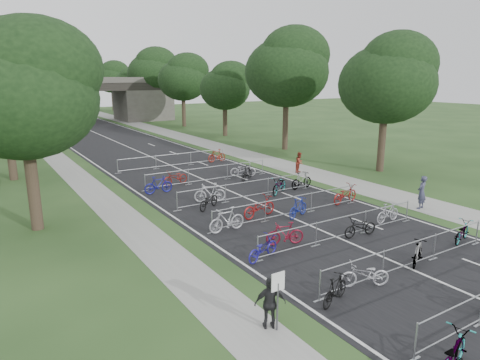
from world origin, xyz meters
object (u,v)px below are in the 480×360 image
object	(u,v)px
bike_0	(451,355)
pedestrian_c	(270,303)
overpass_bridge	(71,100)
pedestrian_b	(299,162)
park_sign	(278,291)
pedestrian_a	(422,192)

from	to	relation	value
bike_0	pedestrian_c	bearing A→B (deg)	18.15
overpass_bridge	bike_0	bearing A→B (deg)	-93.74
overpass_bridge	pedestrian_c	xyz separation A→B (m)	(-6.91, -61.79, -2.74)
pedestrian_b	park_sign	bearing A→B (deg)	-157.43
pedestrian_b	pedestrian_c	size ratio (longest dim) A/B	0.99
pedestrian_b	bike_0	bearing A→B (deg)	-146.37
park_sign	bike_0	world-z (taller)	park_sign
park_sign	pedestrian_c	distance (m)	0.53
park_sign	pedestrian_a	world-z (taller)	pedestrian_a
bike_0	pedestrian_c	distance (m)	4.79
park_sign	pedestrian_b	world-z (taller)	park_sign
overpass_bridge	pedestrian_b	size ratio (longest dim) A/B	19.82
bike_0	pedestrian_a	xyz separation A→B (m)	(11.40, 8.98, 0.40)
pedestrian_a	pedestrian_b	size ratio (longest dim) A/B	1.19
park_sign	pedestrian_a	distance (m)	14.83
pedestrian_c	pedestrian_a	bearing A→B (deg)	-135.50
park_sign	pedestrian_a	size ratio (longest dim) A/B	0.98
bike_0	pedestrian_b	size ratio (longest dim) A/B	1.29
bike_0	pedestrian_a	distance (m)	14.51
park_sign	pedestrian_b	xyz separation A→B (m)	(14.11, 15.92, -0.49)
overpass_bridge	pedestrian_a	bearing A→B (deg)	-82.88
park_sign	pedestrian_b	bearing A→B (deg)	48.45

